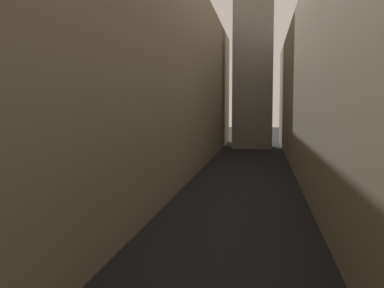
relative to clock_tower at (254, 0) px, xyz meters
name	(u,v)px	position (x,y,z in m)	size (l,w,h in m)	color
ground_plane	(242,186)	(0.00, -42.12, -27.39)	(264.00, 264.00, 0.00)	black
building_block_left	(137,72)	(-10.99, -40.12, -16.19)	(10.98, 108.00, 22.39)	gray
building_block_right	(356,87)	(10.70, -40.12, -17.84)	(10.40, 108.00, 19.10)	gray
clock_tower	(254,0)	(0.00, 0.00, 0.00)	(8.03, 8.03, 52.68)	gray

